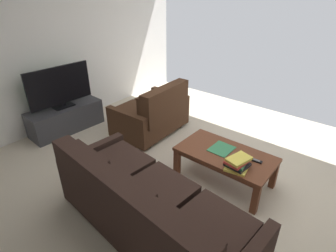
% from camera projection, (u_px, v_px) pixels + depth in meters
% --- Properties ---
extents(ground_plane, '(5.75, 5.29, 0.01)m').
position_uv_depth(ground_plane, '(204.00, 180.00, 3.47)').
color(ground_plane, beige).
extents(wall_right, '(0.12, 5.29, 2.67)m').
position_uv_depth(wall_right, '(61.00, 44.00, 4.44)').
color(wall_right, white).
rests_on(wall_right, ground).
extents(sofa_main, '(2.15, 1.01, 0.87)m').
position_uv_depth(sofa_main, '(146.00, 209.00, 2.53)').
color(sofa_main, black).
rests_on(sofa_main, ground).
extents(loveseat_near, '(0.84, 1.20, 0.86)m').
position_uv_depth(loveseat_near, '(153.00, 113.00, 4.39)').
color(loveseat_near, black).
rests_on(loveseat_near, ground).
extents(coffee_table, '(1.15, 0.63, 0.42)m').
position_uv_depth(coffee_table, '(225.00, 157.00, 3.29)').
color(coffee_table, brown).
rests_on(coffee_table, ground).
extents(tv_stand, '(0.50, 1.21, 0.43)m').
position_uv_depth(tv_stand, '(66.00, 118.00, 4.54)').
color(tv_stand, '#38383D').
rests_on(tv_stand, ground).
extents(flat_tv, '(0.21, 1.05, 0.67)m').
position_uv_depth(flat_tv, '(60.00, 86.00, 4.27)').
color(flat_tv, black).
rests_on(flat_tv, tv_stand).
extents(book_stack, '(0.28, 0.30, 0.14)m').
position_uv_depth(book_stack, '(237.00, 163.00, 2.97)').
color(book_stack, '#E0CC4C').
rests_on(book_stack, coffee_table).
extents(tv_remote, '(0.16, 0.06, 0.02)m').
position_uv_depth(tv_remote, '(255.00, 160.00, 3.11)').
color(tv_remote, black).
rests_on(tv_remote, coffee_table).
extents(loose_magazine, '(0.26, 0.30, 0.01)m').
position_uv_depth(loose_magazine, '(221.00, 149.00, 3.34)').
color(loose_magazine, '#337F51').
rests_on(loose_magazine, coffee_table).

